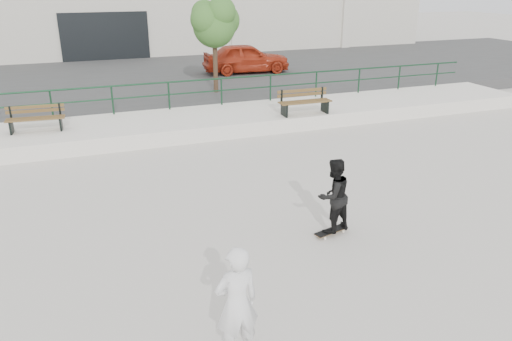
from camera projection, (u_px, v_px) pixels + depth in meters
name	position (u px, v px, depth m)	size (l,w,h in m)	color
ground	(241.00, 283.00, 8.77)	(120.00, 120.00, 0.00)	#BCB7AC
ledge	(149.00, 128.00, 16.96)	(30.00, 3.00, 0.50)	silver
parking_strip	(120.00, 82.00, 24.38)	(60.00, 14.00, 0.50)	#3B3B3B
railing	(141.00, 91.00, 17.74)	(28.00, 0.06, 1.03)	#143922
bench_left	(36.00, 119.00, 15.62)	(1.77, 0.63, 0.80)	brown
bench_right	(304.00, 102.00, 17.59)	(1.90, 0.60, 0.87)	brown
tree	(215.00, 21.00, 20.11)	(2.17, 1.93, 3.85)	#473623
red_car	(246.00, 58.00, 25.20)	(1.74, 4.33, 1.48)	#A62B14
skateboard	(331.00, 231.00, 10.42)	(0.81, 0.39, 0.09)	black
standing_skater	(333.00, 196.00, 10.12)	(0.77, 0.60, 1.57)	black
seated_skater	(237.00, 304.00, 6.78)	(0.63, 0.42, 1.74)	white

